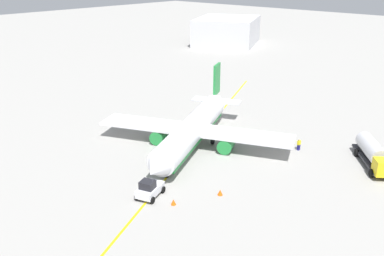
% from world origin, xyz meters
% --- Properties ---
extents(ground_plane, '(400.00, 400.00, 0.00)m').
position_xyz_m(ground_plane, '(0.00, 0.00, 0.00)').
color(ground_plane, '#9E9B96').
extents(airplane, '(29.91, 28.64, 9.62)m').
position_xyz_m(airplane, '(-0.46, -0.20, 2.63)').
color(airplane, white).
rests_on(airplane, ground).
extents(fuel_tanker, '(9.41, 8.17, 3.15)m').
position_xyz_m(fuel_tanker, '(-11.83, 21.97, 1.72)').
color(fuel_tanker, '#2D2D33').
rests_on(fuel_tanker, ground).
extents(pushback_tug, '(4.05, 3.27, 2.20)m').
position_xyz_m(pushback_tug, '(13.82, 5.96, 1.01)').
color(pushback_tug, silver).
rests_on(pushback_tug, ground).
extents(refueling_worker, '(0.52, 0.36, 1.71)m').
position_xyz_m(refueling_worker, '(-9.67, 12.18, 0.82)').
color(refueling_worker, navy).
rests_on(refueling_worker, ground).
extents(safety_cone_nose, '(0.60, 0.60, 0.67)m').
position_xyz_m(safety_cone_nose, '(13.22, 9.24, 0.33)').
color(safety_cone_nose, '#F2590F').
rests_on(safety_cone_nose, ground).
extents(safety_cone_wingtip, '(0.63, 0.63, 0.70)m').
position_xyz_m(safety_cone_wingtip, '(8.04, 11.78, 0.35)').
color(safety_cone_wingtip, '#F2590F').
rests_on(safety_cone_wingtip, ground).
extents(distant_hangar, '(29.35, 27.49, 8.81)m').
position_xyz_m(distant_hangar, '(-73.09, -50.52, 4.40)').
color(distant_hangar, silver).
rests_on(distant_hangar, ground).
extents(taxi_line_marking, '(73.52, 32.66, 0.01)m').
position_xyz_m(taxi_line_marking, '(0.00, 0.00, 0.01)').
color(taxi_line_marking, yellow).
rests_on(taxi_line_marking, ground).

